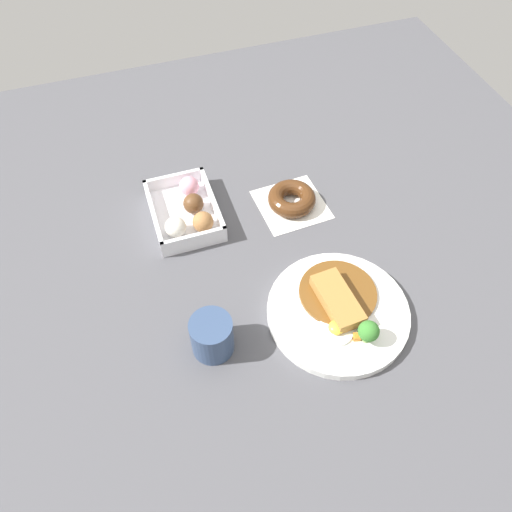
# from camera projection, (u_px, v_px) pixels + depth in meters

# --- Properties ---
(ground_plane) EXTENTS (1.60, 1.60, 0.00)m
(ground_plane) POSITION_uv_depth(u_px,v_px,m) (264.00, 272.00, 0.99)
(ground_plane) COLOR #4C4C51
(curry_plate) EXTENTS (0.26, 0.26, 0.07)m
(curry_plate) POSITION_uv_depth(u_px,v_px,m) (339.00, 310.00, 0.92)
(curry_plate) COLOR white
(curry_plate) RESTS_ON ground_plane
(donut_box) EXTENTS (0.19, 0.14, 0.06)m
(donut_box) POSITION_uv_depth(u_px,v_px,m) (187.00, 211.00, 1.06)
(donut_box) COLOR white
(donut_box) RESTS_ON ground_plane
(chocolate_ring_donut) EXTENTS (0.15, 0.15, 0.04)m
(chocolate_ring_donut) POSITION_uv_depth(u_px,v_px,m) (292.00, 199.00, 1.09)
(chocolate_ring_donut) COLOR white
(chocolate_ring_donut) RESTS_ON ground_plane
(coffee_mug) EXTENTS (0.08, 0.08, 0.08)m
(coffee_mug) POSITION_uv_depth(u_px,v_px,m) (212.00, 336.00, 0.86)
(coffee_mug) COLOR #33476B
(coffee_mug) RESTS_ON ground_plane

